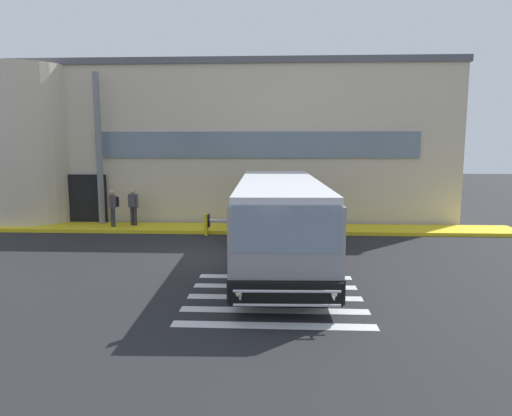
% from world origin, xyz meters
% --- Properties ---
extents(ground_plane, '(80.00, 90.00, 0.02)m').
position_xyz_m(ground_plane, '(0.00, 0.00, -0.01)').
color(ground_plane, '#232326').
rests_on(ground_plane, ground).
extents(bay_paint_stripes, '(4.40, 3.96, 0.01)m').
position_xyz_m(bay_paint_stripes, '(2.00, -4.20, 0.00)').
color(bay_paint_stripes, silver).
rests_on(bay_paint_stripes, ground).
extents(terminal_building, '(22.80, 13.80, 7.75)m').
position_xyz_m(terminal_building, '(-0.69, 11.62, 3.87)').
color(terminal_building, beige).
rests_on(terminal_building, ground).
extents(boarding_curb, '(25.00, 2.00, 0.15)m').
position_xyz_m(boarding_curb, '(0.00, 4.80, 0.07)').
color(boarding_curb, yellow).
rests_on(boarding_curb, ground).
extents(entry_support_column, '(0.28, 0.28, 6.89)m').
position_xyz_m(entry_support_column, '(-6.14, 5.40, 3.59)').
color(entry_support_column, slate).
rests_on(entry_support_column, boarding_curb).
extents(bus_main_foreground, '(3.02, 10.59, 2.70)m').
position_xyz_m(bus_main_foreground, '(2.10, -0.69, 1.33)').
color(bus_main_foreground, gray).
rests_on(bus_main_foreground, ground).
extents(passenger_near_column, '(0.50, 0.52, 1.68)m').
position_xyz_m(passenger_near_column, '(-5.31, 4.65, 1.11)').
color(passenger_near_column, '#2D2D33').
rests_on(passenger_near_column, boarding_curb).
extents(passenger_by_doorway, '(0.54, 0.36, 1.68)m').
position_xyz_m(passenger_by_doorway, '(-4.51, 5.01, 1.08)').
color(passenger_by_doorway, '#2D2D33').
rests_on(passenger_by_doorway, boarding_curb).
extents(safety_bollard_yellow, '(0.18, 0.18, 0.90)m').
position_xyz_m(safety_bollard_yellow, '(-0.96, 3.60, 0.45)').
color(safety_bollard_yellow, yellow).
rests_on(safety_bollard_yellow, ground).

